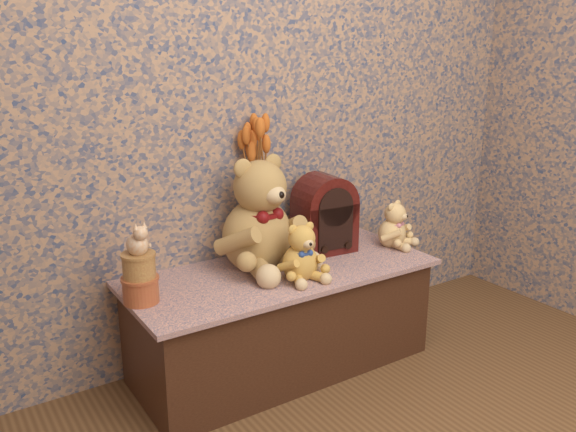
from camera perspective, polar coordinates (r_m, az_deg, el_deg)
name	(u,v)px	position (r m, az deg, el deg)	size (l,w,h in m)	color
display_shelf	(281,319)	(2.51, -0.63, -9.81)	(1.27, 0.55, 0.44)	navy
teddy_large	(257,208)	(2.40, -3.01, 0.79)	(0.39, 0.47, 0.49)	olive
teddy_medium	(300,249)	(2.30, 1.18, -3.16)	(0.19, 0.23, 0.24)	#B28332
teddy_small	(393,222)	(2.72, 10.01, -0.56)	(0.18, 0.21, 0.22)	tan
cathedral_radio	(324,213)	(2.60, 3.51, 0.29)	(0.25, 0.18, 0.34)	#3E0E0B
ceramic_vase	(257,233)	(2.53, -2.95, -1.66)	(0.13, 0.13, 0.22)	tan
dried_stalks	(256,162)	(2.46, -3.05, 5.24)	(0.21, 0.21, 0.40)	#CB6020
biscuit_tin_lower	(141,290)	(2.18, -13.95, -6.90)	(0.13, 0.13, 0.09)	#B57035
biscuit_tin_upper	(139,266)	(2.15, -14.11, -4.68)	(0.12, 0.12, 0.09)	tan
cat_figurine	(137,237)	(2.11, -14.31, -2.00)	(0.09, 0.10, 0.12)	silver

